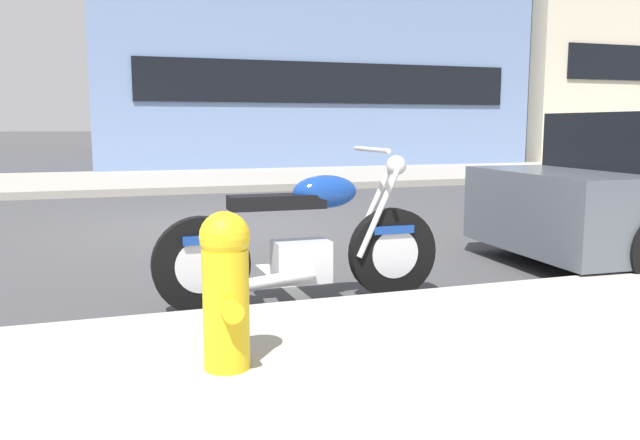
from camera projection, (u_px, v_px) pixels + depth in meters
ground_plane at (216, 227)px, 8.41m from camera, size 260.00×260.00×0.00m
sidewalk_far_curb at (601, 169)px, 18.45m from camera, size 120.00×5.00×0.14m
parking_stall_stripe at (296, 293)px, 5.11m from camera, size 0.12×2.20×0.01m
parked_motorcycle at (304, 245)px, 4.74m from camera, size 2.12×0.62×1.14m
fire_hydrant at (226, 286)px, 3.10m from camera, size 0.24×0.36×0.76m
townhouse_far_uphill at (281, 0)px, 22.40m from camera, size 12.65×10.50×11.03m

